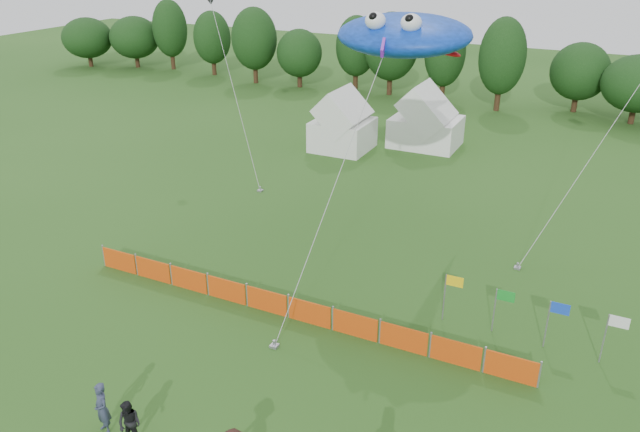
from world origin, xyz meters
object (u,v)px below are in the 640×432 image
at_px(spectator_a, 102,409).
at_px(barrier_fence, 288,307).
at_px(tent_right, 426,123).
at_px(stingray_kite, 407,34).
at_px(spectator_b, 129,424).
at_px(tent_left, 343,125).

bearing_deg(spectator_a, barrier_fence, 99.04).
distance_m(tent_right, stingray_kite, 19.07).
relative_size(barrier_fence, spectator_b, 12.59).
bearing_deg(barrier_fence, tent_left, 108.49).
relative_size(barrier_fence, spectator_a, 10.90).
distance_m(spectator_a, stingray_kite, 19.31).
bearing_deg(barrier_fence, stingray_kite, 77.58).
bearing_deg(spectator_a, tent_right, 112.86).
relative_size(spectator_b, stingray_kite, 0.09).
bearing_deg(tent_left, barrier_fence, -71.51).
distance_m(tent_left, barrier_fence, 22.38).
height_order(tent_right, spectator_a, tent_right).
bearing_deg(spectator_b, tent_right, 83.69).
bearing_deg(tent_right, spectator_a, -90.33).
bearing_deg(stingray_kite, spectator_a, -103.30).
xyz_separation_m(barrier_fence, stingray_kite, (1.78, 8.08, 9.96)).
xyz_separation_m(tent_left, stingray_kite, (8.87, -13.11, 8.67)).
relative_size(tent_left, spectator_a, 2.21).
height_order(barrier_fence, stingray_kite, stingray_kite).
relative_size(spectator_a, stingray_kite, 0.10).
bearing_deg(tent_left, stingray_kite, -55.92).
distance_m(tent_left, spectator_a, 29.87).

